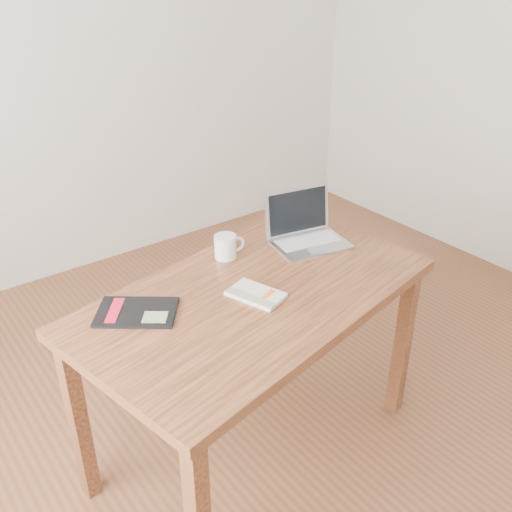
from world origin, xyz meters
TOP-DOWN VIEW (x-y plane):
  - room at (-0.07, 0.00)m, footprint 4.04×4.04m
  - desk at (-0.16, 0.12)m, footprint 1.38×0.95m
  - white_guidebook at (-0.18, 0.09)m, footprint 0.17×0.22m
  - black_guidebook at (-0.56, 0.25)m, footprint 0.31×0.29m
  - laptop at (0.23, 0.30)m, footprint 0.33×0.28m
  - coffee_mug at (-0.10, 0.39)m, footprint 0.12×0.09m

SIDE VIEW (x-z plane):
  - desk at x=-0.16m, z-range 0.29..1.04m
  - black_guidebook at x=-0.56m, z-range 0.75..0.76m
  - white_guidebook at x=-0.18m, z-range 0.75..0.77m
  - laptop at x=0.23m, z-range 0.69..0.90m
  - coffee_mug at x=-0.10m, z-range 0.75..0.84m
  - room at x=-0.07m, z-range 0.01..2.71m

